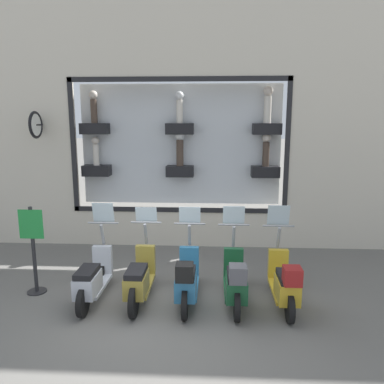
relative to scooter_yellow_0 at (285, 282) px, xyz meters
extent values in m
plane|color=#66635E|center=(-0.24, 2.13, -0.47)|extent=(120.00, 120.00, 0.00)
cube|color=beige|center=(3.36, 2.13, -0.01)|extent=(0.40, 5.48, 0.92)
cube|color=black|center=(3.15, 2.13, 3.75)|extent=(0.04, 5.48, 0.12)
cube|color=black|center=(3.15, 2.13, 0.51)|extent=(0.04, 5.48, 0.12)
cube|color=black|center=(3.15, -0.55, 2.13)|extent=(0.04, 0.12, 3.37)
cube|color=black|center=(3.15, 4.81, 2.13)|extent=(0.04, 0.12, 3.37)
cube|color=silver|center=(3.71, 2.13, 2.13)|extent=(0.04, 5.24, 3.13)
cube|color=black|center=(3.49, -0.08, 2.56)|extent=(0.36, 0.71, 0.28)
cylinder|color=silver|center=(3.49, -0.08, 3.04)|extent=(0.19, 0.19, 0.67)
sphere|color=beige|center=(3.49, -0.08, 3.49)|extent=(0.24, 0.24, 0.24)
cube|color=black|center=(3.49, 2.13, 2.56)|extent=(0.36, 0.71, 0.28)
cylinder|color=silver|center=(3.49, 2.13, 2.99)|extent=(0.16, 0.16, 0.58)
sphere|color=white|center=(3.49, 2.13, 3.39)|extent=(0.21, 0.21, 0.21)
cube|color=black|center=(3.49, 4.34, 2.56)|extent=(0.36, 0.71, 0.28)
cylinder|color=#47382D|center=(3.49, 4.34, 3.00)|extent=(0.17, 0.17, 0.60)
sphere|color=beige|center=(3.49, 4.34, 3.41)|extent=(0.22, 0.22, 0.22)
cube|color=black|center=(3.49, -0.08, 1.47)|extent=(0.36, 0.71, 0.28)
cylinder|color=#47382D|center=(3.49, -0.08, 1.92)|extent=(0.17, 0.17, 0.62)
sphere|color=beige|center=(3.49, -0.08, 2.34)|extent=(0.22, 0.22, 0.22)
cube|color=black|center=(3.49, 2.13, 1.47)|extent=(0.36, 0.71, 0.28)
cylinder|color=#47382D|center=(3.49, 2.13, 1.94)|extent=(0.18, 0.18, 0.67)
sphere|color=white|center=(3.49, 2.13, 2.39)|extent=(0.24, 0.24, 0.24)
cube|color=black|center=(3.49, 4.34, 1.47)|extent=(0.36, 0.71, 0.28)
cylinder|color=silver|center=(3.49, 4.34, 1.88)|extent=(0.15, 0.15, 0.55)
sphere|color=beige|center=(3.49, 4.34, 2.26)|extent=(0.20, 0.20, 0.20)
cylinder|color=black|center=(2.99, 5.58, 2.67)|extent=(0.35, 0.05, 0.05)
torus|color=black|center=(2.81, 5.58, 2.67)|extent=(0.66, 0.07, 0.66)
cylinder|color=white|center=(2.81, 5.58, 2.67)|extent=(0.55, 0.03, 0.55)
cylinder|color=black|center=(0.82, 0.00, -0.23)|extent=(0.48, 0.09, 0.48)
cylinder|color=black|center=(-0.50, 0.00, -0.23)|extent=(0.48, 0.09, 0.48)
cube|color=gold|center=(0.16, 0.00, -0.24)|extent=(1.02, 0.38, 0.06)
cube|color=gold|center=(-0.21, 0.00, -0.03)|extent=(0.61, 0.35, 0.36)
cube|color=black|center=(-0.21, 0.00, 0.20)|extent=(0.58, 0.31, 0.10)
cube|color=gold|center=(0.70, 0.00, 0.07)|extent=(0.12, 0.37, 0.56)
cylinder|color=gray|center=(0.77, 0.00, 0.56)|extent=(0.20, 0.06, 0.45)
cylinder|color=gray|center=(0.84, 0.00, 0.78)|extent=(0.04, 0.61, 0.04)
cube|color=silver|center=(0.88, 0.00, 0.98)|extent=(0.10, 0.42, 0.40)
cube|color=maroon|center=(-0.55, 0.00, 0.36)|extent=(0.28, 0.28, 0.28)
cylinder|color=black|center=(0.81, 0.86, -0.22)|extent=(0.51, 0.09, 0.51)
cylinder|color=black|center=(-0.49, 0.86, -0.22)|extent=(0.51, 0.09, 0.51)
cube|color=#19512D|center=(0.16, 0.86, -0.23)|extent=(1.02, 0.38, 0.06)
cube|color=#19512D|center=(-0.21, 0.86, -0.02)|extent=(0.61, 0.35, 0.36)
cube|color=black|center=(-0.21, 0.86, 0.21)|extent=(0.58, 0.31, 0.10)
cube|color=#19512D|center=(0.70, 0.86, 0.08)|extent=(0.12, 0.37, 0.56)
cylinder|color=gray|center=(0.77, 0.86, 0.58)|extent=(0.20, 0.06, 0.45)
cylinder|color=gray|center=(0.84, 0.86, 0.79)|extent=(0.04, 0.60, 0.04)
cube|color=silver|center=(0.88, 0.86, 0.97)|extent=(0.09, 0.42, 0.36)
cube|color=#4C4C51|center=(-0.54, 0.86, 0.37)|extent=(0.28, 0.28, 0.28)
cylinder|color=black|center=(0.80, 1.71, -0.21)|extent=(0.52, 0.09, 0.52)
cylinder|color=black|center=(-0.48, 1.71, -0.21)|extent=(0.52, 0.09, 0.52)
cube|color=teal|center=(0.16, 1.71, -0.22)|extent=(1.02, 0.39, 0.06)
cube|color=teal|center=(-0.21, 1.71, -0.01)|extent=(0.61, 0.35, 0.36)
cube|color=black|center=(-0.21, 1.71, 0.22)|extent=(0.58, 0.31, 0.10)
cube|color=teal|center=(0.70, 1.71, 0.09)|extent=(0.12, 0.37, 0.56)
cylinder|color=gray|center=(0.77, 1.71, 0.58)|extent=(0.20, 0.06, 0.45)
cylinder|color=gray|center=(0.84, 1.71, 0.80)|extent=(0.04, 0.60, 0.04)
cube|color=silver|center=(0.88, 1.71, 0.97)|extent=(0.09, 0.42, 0.33)
cube|color=black|center=(-0.53, 1.71, 0.38)|extent=(0.28, 0.28, 0.28)
cylinder|color=black|center=(0.79, 2.57, -0.19)|extent=(0.55, 0.09, 0.55)
cylinder|color=black|center=(-0.47, 2.57, -0.19)|extent=(0.55, 0.09, 0.55)
cube|color=olive|center=(0.16, 2.57, -0.21)|extent=(1.02, 0.39, 0.06)
cube|color=olive|center=(-0.21, 2.57, 0.00)|extent=(0.61, 0.35, 0.36)
cube|color=black|center=(-0.21, 2.57, 0.23)|extent=(0.58, 0.31, 0.10)
cube|color=olive|center=(0.70, 2.57, 0.10)|extent=(0.12, 0.37, 0.56)
cylinder|color=gray|center=(0.77, 2.57, 0.60)|extent=(0.20, 0.06, 0.45)
cylinder|color=gray|center=(0.84, 2.57, 0.81)|extent=(0.04, 0.60, 0.04)
cube|color=silver|center=(0.88, 2.57, 0.96)|extent=(0.08, 0.42, 0.30)
cylinder|color=black|center=(0.81, 3.43, -0.22)|extent=(0.50, 0.09, 0.50)
cylinder|color=black|center=(-0.49, 3.43, -0.22)|extent=(0.50, 0.09, 0.50)
cube|color=#B7BCC6|center=(0.16, 3.43, -0.23)|extent=(1.02, 0.38, 0.06)
cube|color=#B7BCC6|center=(-0.21, 3.43, -0.02)|extent=(0.61, 0.35, 0.36)
cube|color=black|center=(-0.21, 3.43, 0.21)|extent=(0.58, 0.31, 0.10)
cube|color=#B7BCC6|center=(0.70, 3.43, 0.08)|extent=(0.12, 0.37, 0.56)
cylinder|color=gray|center=(0.77, 3.43, 0.57)|extent=(0.20, 0.06, 0.45)
cylinder|color=gray|center=(0.84, 3.43, 0.79)|extent=(0.04, 0.60, 0.04)
cube|color=silver|center=(0.88, 3.43, 0.99)|extent=(0.10, 0.42, 0.40)
cylinder|color=#232326|center=(0.35, 4.63, -0.46)|extent=(0.36, 0.36, 0.02)
cylinder|color=#232326|center=(0.35, 4.63, 0.37)|extent=(0.07, 0.07, 1.68)
cube|color=#1E8438|center=(0.33, 4.63, 0.89)|extent=(0.03, 0.45, 0.55)
camera|label=1|loc=(-6.18, 1.28, 2.79)|focal=35.00mm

